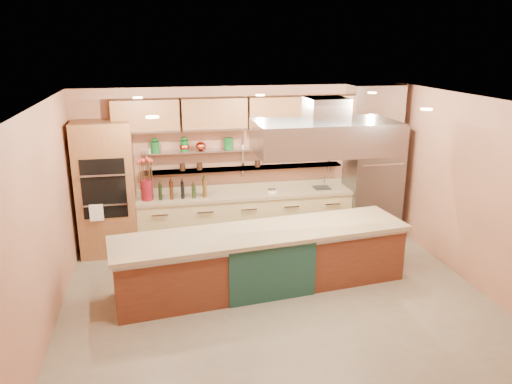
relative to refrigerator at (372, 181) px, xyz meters
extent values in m
cube|color=gray|center=(-2.35, -2.14, -1.06)|extent=(6.00, 5.00, 0.02)
cube|color=black|center=(-2.35, -2.14, 1.75)|extent=(6.00, 5.00, 0.02)
cube|color=#B37454|center=(-2.35, 0.36, 0.35)|extent=(6.00, 0.04, 2.80)
cube|color=#B37454|center=(-2.35, -4.64, 0.35)|extent=(6.00, 0.04, 2.80)
cube|color=#B37454|center=(-5.35, -2.14, 0.35)|extent=(0.04, 5.00, 2.80)
cube|color=#B37454|center=(0.65, -2.14, 0.35)|extent=(0.04, 5.00, 2.80)
cube|color=#915C35|center=(-4.80, 0.04, 0.10)|extent=(0.95, 0.64, 2.30)
cube|color=slate|center=(0.00, 0.00, 0.00)|extent=(0.95, 0.72, 2.10)
cube|color=tan|center=(-2.40, 0.06, -0.58)|extent=(3.84, 0.64, 0.93)
cube|color=#AEB0B5|center=(-2.40, 0.23, 0.30)|extent=(3.60, 0.26, 0.03)
cube|color=#AEB0B5|center=(-2.40, 0.23, 0.65)|extent=(3.60, 0.26, 0.03)
cube|color=#915C35|center=(-2.35, 0.18, 1.30)|extent=(4.60, 0.36, 0.55)
cube|color=#AEB0B5|center=(-1.58, -1.73, 1.20)|extent=(2.00, 1.00, 0.45)
cube|color=#FFE5A5|center=(-2.35, -1.94, 1.72)|extent=(4.00, 2.80, 0.02)
cube|color=brown|center=(-2.48, -1.73, -0.60)|extent=(4.36, 1.42, 0.89)
cylinder|color=maroon|center=(-4.13, 0.01, 0.06)|extent=(0.25, 0.25, 0.35)
cube|color=black|center=(-3.53, 0.01, 0.02)|extent=(0.92, 0.47, 0.28)
cube|color=white|center=(-1.93, 0.01, -0.08)|extent=(0.17, 0.14, 0.08)
cylinder|color=silver|center=(-0.90, 0.11, -0.01)|extent=(0.03, 0.03, 0.21)
ellipsoid|color=#DE4F33|center=(-3.17, 0.23, 0.74)|extent=(0.24, 0.24, 0.15)
cylinder|color=#104D1C|center=(-2.67, 0.23, 0.77)|extent=(0.18, 0.18, 0.20)
camera|label=1|loc=(-3.92, -8.37, 2.49)|focal=35.00mm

